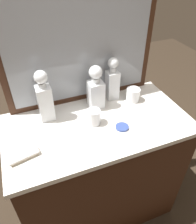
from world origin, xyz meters
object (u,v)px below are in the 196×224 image
crystal_decanter_left (96,91)px  crystal_tumbler_center (94,118)px  silver_brush_far_left (23,155)px  crystal_decanter_right (112,82)px  porcelain_dish (122,127)px  crystal_tumbler_front (133,95)px  crystal_decanter_far_left (45,100)px

crystal_decanter_left → crystal_tumbler_center: crystal_decanter_left is taller
crystal_decanter_left → silver_brush_far_left: bearing=-151.8°
crystal_decanter_right → crystal_tumbler_center: size_ratio=3.14×
crystal_decanter_right → porcelain_dish: size_ratio=3.78×
crystal_tumbler_center → porcelain_dish: 0.17m
crystal_tumbler_front → porcelain_dish: crystal_tumbler_front is taller
crystal_decanter_left → crystal_tumbler_front: (0.25, -0.03, -0.08)m
crystal_decanter_far_left → crystal_tumbler_center: (0.24, -0.15, -0.09)m
crystal_decanter_far_left → crystal_tumbler_front: (0.56, -0.02, -0.09)m
crystal_tumbler_center → silver_brush_far_left: 0.43m
crystal_decanter_far_left → crystal_tumbler_front: crystal_decanter_far_left is taller
crystal_tumbler_front → porcelain_dish: 0.29m
crystal_decanter_left → silver_brush_far_left: (-0.49, -0.26, -0.10)m
crystal_decanter_right → crystal_tumbler_front: 0.16m
crystal_decanter_right → crystal_decanter_far_left: (-0.45, -0.06, 0.01)m
crystal_decanter_right → crystal_tumbler_front: size_ratio=3.24×
crystal_decanter_right → crystal_decanter_far_left: size_ratio=0.91×
crystal_tumbler_center → silver_brush_far_left: size_ratio=0.57×
crystal_decanter_far_left → porcelain_dish: (0.37, -0.25, -0.12)m
porcelain_dish → crystal_tumbler_center: bearing=143.5°
crystal_decanter_far_left → crystal_decanter_left: (0.31, 0.00, -0.01)m
crystal_decanter_far_left → silver_brush_far_left: bearing=-124.1°
silver_brush_far_left → porcelain_dish: size_ratio=2.10×
crystal_tumbler_front → crystal_tumbler_center: (-0.32, -0.12, 0.00)m
crystal_decanter_far_left → silver_brush_far_left: crystal_decanter_far_left is taller
crystal_decanter_right → crystal_decanter_far_left: crystal_decanter_far_left is taller
crystal_decanter_left → crystal_decanter_far_left: bearing=-179.5°
silver_brush_far_left → crystal_decanter_right: bearing=26.9°
crystal_decanter_far_left → crystal_tumbler_front: size_ratio=3.56×
crystal_decanter_left → porcelain_dish: 0.28m
crystal_tumbler_front → crystal_decanter_right: bearing=144.1°
crystal_tumbler_center → porcelain_dish: bearing=-36.5°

